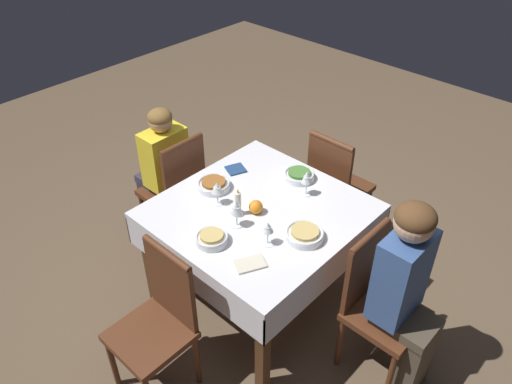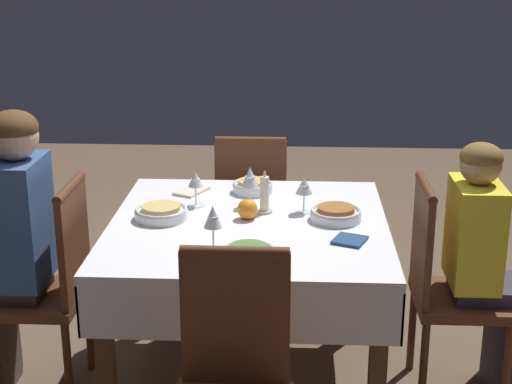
{
  "view_description": "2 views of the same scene",
  "coord_description": "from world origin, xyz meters",
  "views": [
    {
      "loc": [
        -1.68,
        -1.53,
        2.55
      ],
      "look_at": [
        0.05,
        0.07,
        0.79
      ],
      "focal_mm": 35.0,
      "sensor_mm": 36.0,
      "label": 1
    },
    {
      "loc": [
        2.9,
        0.18,
        1.79
      ],
      "look_at": [
        -0.1,
        0.02,
        0.82
      ],
      "focal_mm": 55.0,
      "sensor_mm": 36.0,
      "label": 2
    }
  ],
  "objects": [
    {
      "name": "ground_plane",
      "position": [
        0.0,
        0.0,
        0.0
      ],
      "size": [
        8.0,
        8.0,
        0.0
      ],
      "primitive_type": "plane",
      "color": "brown"
    },
    {
      "name": "bowl_west",
      "position": [
        -0.38,
        -0.01,
        0.76
      ],
      "size": [
        0.18,
        0.18,
        0.06
      ],
      "color": "silver",
      "rests_on": "dining_table"
    },
    {
      "name": "napkin_spare_side",
      "position": [
        0.19,
        0.39,
        0.73
      ],
      "size": [
        0.15,
        0.15,
        0.01
      ],
      "rotation": [
        0.0,
        0.0,
        -0.39
      ],
      "color": "navy",
      "rests_on": "dining_table"
    },
    {
      "name": "dining_table",
      "position": [
        0.0,
        0.0,
        0.64
      ],
      "size": [
        1.12,
        1.09,
        0.73
      ],
      "color": "silver",
      "rests_on": "ground_plane"
    },
    {
      "name": "bowl_east",
      "position": [
        0.4,
        0.02,
        0.76
      ],
      "size": [
        0.19,
        0.19,
        0.06
      ],
      "color": "silver",
      "rests_on": "dining_table"
    },
    {
      "name": "wine_glass_east",
      "position": [
        0.3,
        -0.11,
        0.85
      ],
      "size": [
        0.07,
        0.07,
        0.17
      ],
      "color": "white",
      "rests_on": "dining_table"
    },
    {
      "name": "wine_glass_north",
      "position": [
        -0.13,
        0.22,
        0.84
      ],
      "size": [
        0.07,
        0.07,
        0.15
      ],
      "color": "white",
      "rests_on": "dining_table"
    },
    {
      "name": "person_child_yellow",
      "position": [
        0.01,
        0.94,
        0.58
      ],
      "size": [
        0.3,
        0.33,
        1.06
      ],
      "rotation": [
        0.0,
        0.0,
        3.14
      ],
      "color": "#383342",
      "rests_on": "ground_plane"
    },
    {
      "name": "napkin_red_folded",
      "position": [
        -0.37,
        -0.27,
        0.73
      ],
      "size": [
        0.18,
        0.16,
        0.01
      ],
      "rotation": [
        0.0,
        0.0,
        -0.46
      ],
      "color": "beige",
      "rests_on": "dining_table"
    },
    {
      "name": "chair_north",
      "position": [
        0.01,
        0.79,
        0.49
      ],
      "size": [
        0.37,
        0.38,
        0.9
      ],
      "rotation": [
        0.0,
        0.0,
        3.14
      ],
      "color": "#562D19",
      "rests_on": "ground_plane"
    },
    {
      "name": "person_adult_denim",
      "position": [
        0.08,
        -0.93,
        0.67
      ],
      "size": [
        0.3,
        0.34,
        1.18
      ],
      "color": "#4C4233",
      "rests_on": "ground_plane"
    },
    {
      "name": "chair_west",
      "position": [
        -0.8,
        -0.03,
        0.49
      ],
      "size": [
        0.38,
        0.37,
        0.9
      ],
      "rotation": [
        0.0,
        0.0,
        -1.57
      ],
      "color": "#562D19",
      "rests_on": "ground_plane"
    },
    {
      "name": "wine_glass_south",
      "position": [
        -0.19,
        -0.23,
        0.83
      ],
      "size": [
        0.07,
        0.07,
        0.15
      ],
      "color": "white",
      "rests_on": "dining_table"
    },
    {
      "name": "candle_centerpiece",
      "position": [
        -0.12,
        0.06,
        0.8
      ],
      "size": [
        0.07,
        0.07,
        0.18
      ],
      "color": "beige",
      "rests_on": "dining_table"
    },
    {
      "name": "bowl_north",
      "position": [
        -0.04,
        0.34,
        0.76
      ],
      "size": [
        0.2,
        0.2,
        0.06
      ],
      "color": "silver",
      "rests_on": "dining_table"
    },
    {
      "name": "chair_east",
      "position": [
        0.8,
        0.0,
        0.49
      ],
      "size": [
        0.38,
        0.37,
        0.9
      ],
      "rotation": [
        0.0,
        0.0,
        1.57
      ],
      "color": "#562D19",
      "rests_on": "ground_plane"
    },
    {
      "name": "orange_fruit",
      "position": [
        -0.04,
        -0.01,
        0.77
      ],
      "size": [
        0.08,
        0.08,
        0.08
      ],
      "primitive_type": "sphere",
      "color": "orange",
      "rests_on": "dining_table"
    },
    {
      "name": "chair_south",
      "position": [
        0.08,
        -0.79,
        0.49
      ],
      "size": [
        0.37,
        0.38,
        0.9
      ],
      "color": "#562D19",
      "rests_on": "ground_plane"
    },
    {
      "name": "bowl_south",
      "position": [
        -0.02,
        -0.35,
        0.76
      ],
      "size": [
        0.21,
        0.21,
        0.06
      ],
      "color": "silver",
      "rests_on": "dining_table"
    },
    {
      "name": "wine_glass_west",
      "position": [
        -0.19,
        -0.01,
        0.85
      ],
      "size": [
        0.07,
        0.07,
        0.17
      ],
      "color": "white",
      "rests_on": "dining_table"
    }
  ]
}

